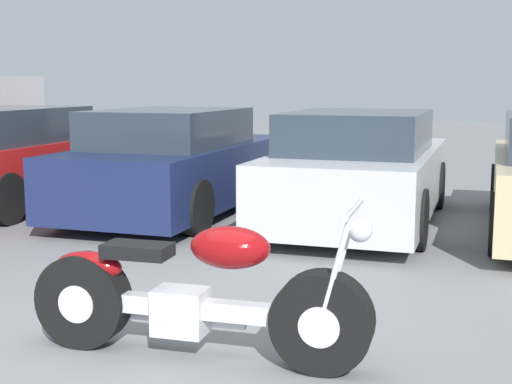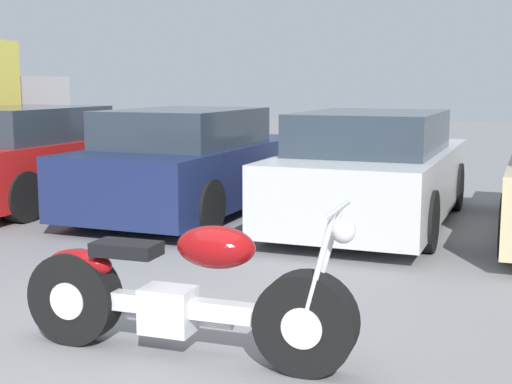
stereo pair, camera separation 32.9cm
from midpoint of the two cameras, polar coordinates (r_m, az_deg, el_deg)
name	(u,v)px [view 1 (the left image)]	position (r m, az deg, el deg)	size (l,w,h in m)	color
ground_plane	(167,357)	(4.83, -9.14, -12.91)	(60.00, 60.00, 0.00)	slate
motorcycle	(193,296)	(4.67, -7.08, -8.29)	(2.28, 0.62, 1.05)	black
parked_car_red	(13,159)	(11.00, -19.70, 2.48)	(1.89, 4.36, 1.42)	red
parked_car_navy	(176,164)	(9.82, -7.35, 2.23)	(1.89, 4.36, 1.42)	#19234C
parked_car_silver	(360,171)	(9.08, 7.33, 1.70)	(1.89, 4.36, 1.42)	#BCBCC1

